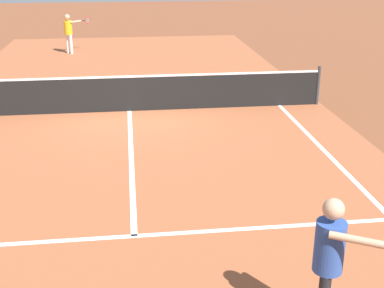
# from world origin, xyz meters

# --- Properties ---
(ground_plane) EXTENTS (60.00, 60.00, 0.00)m
(ground_plane) POSITION_xyz_m (0.00, 0.00, 0.00)
(ground_plane) COLOR brown
(court_surface_inbounds) EXTENTS (10.62, 24.40, 0.00)m
(court_surface_inbounds) POSITION_xyz_m (0.00, 0.00, 0.00)
(court_surface_inbounds) COLOR #9E5433
(court_surface_inbounds) RESTS_ON ground_plane
(line_sideline_right) EXTENTS (0.10, 11.89, 0.01)m
(line_sideline_right) POSITION_xyz_m (4.11, -5.95, 0.00)
(line_sideline_right) COLOR white
(line_sideline_right) RESTS_ON ground_plane
(line_service_near) EXTENTS (8.22, 0.10, 0.01)m
(line_service_near) POSITION_xyz_m (0.00, -6.40, 0.00)
(line_service_near) COLOR white
(line_service_near) RESTS_ON ground_plane
(line_center_service) EXTENTS (0.10, 6.40, 0.01)m
(line_center_service) POSITION_xyz_m (0.00, -3.20, 0.00)
(line_center_service) COLOR white
(line_center_service) RESTS_ON ground_plane
(net) EXTENTS (10.43, 0.09, 1.07)m
(net) POSITION_xyz_m (0.00, 0.00, 0.49)
(net) COLOR #33383D
(net) RESTS_ON ground_plane
(player_near) EXTENTS (1.00, 0.90, 1.68)m
(player_near) POSITION_xyz_m (2.07, -8.75, 1.05)
(player_near) COLOR black
(player_near) RESTS_ON ground_plane
(player_far) EXTENTS (1.02, 0.75, 1.58)m
(player_far) POSITION_xyz_m (-2.31, 8.35, 0.98)
(player_far) COLOR white
(player_far) RESTS_ON ground_plane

